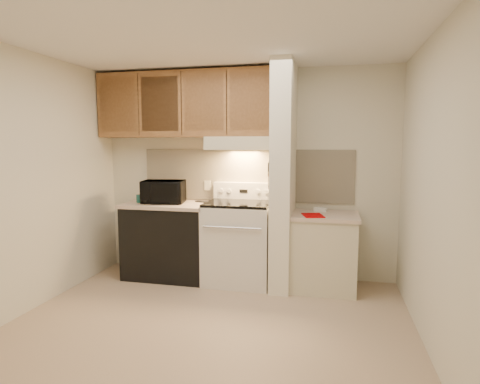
% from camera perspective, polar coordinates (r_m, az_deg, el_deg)
% --- Properties ---
extents(floor, '(3.60, 3.60, 0.00)m').
position_cam_1_polar(floor, '(3.82, -4.27, -18.19)').
color(floor, tan).
rests_on(floor, ground).
extents(ceiling, '(3.60, 3.60, 0.00)m').
position_cam_1_polar(ceiling, '(3.58, -4.65, 21.15)').
color(ceiling, white).
rests_on(ceiling, wall_back).
extents(wall_back, '(3.60, 2.50, 0.02)m').
position_cam_1_polar(wall_back, '(4.93, 0.77, 2.58)').
color(wall_back, beige).
rests_on(wall_back, floor).
extents(wall_left, '(0.02, 3.00, 2.50)m').
position_cam_1_polar(wall_left, '(4.37, -27.60, 1.26)').
color(wall_left, beige).
rests_on(wall_left, floor).
extents(wall_right, '(0.02, 3.00, 2.50)m').
position_cam_1_polar(wall_right, '(3.41, 25.79, 0.02)').
color(wall_right, beige).
rests_on(wall_right, floor).
extents(backsplash, '(2.60, 0.02, 0.63)m').
position_cam_1_polar(backsplash, '(4.92, 0.74, 2.39)').
color(backsplash, '#FAECCA').
rests_on(backsplash, wall_back).
extents(range_body, '(0.76, 0.65, 0.92)m').
position_cam_1_polar(range_body, '(4.72, -0.14, -7.33)').
color(range_body, silver).
rests_on(range_body, floor).
extents(oven_window, '(0.50, 0.01, 0.30)m').
position_cam_1_polar(oven_window, '(4.41, -1.08, -7.81)').
color(oven_window, black).
rests_on(oven_window, range_body).
extents(oven_handle, '(0.65, 0.02, 0.02)m').
position_cam_1_polar(oven_handle, '(4.33, -1.21, -5.11)').
color(oven_handle, silver).
rests_on(oven_handle, range_body).
extents(cooktop, '(0.74, 0.64, 0.03)m').
position_cam_1_polar(cooktop, '(4.63, -0.14, -1.62)').
color(cooktop, black).
rests_on(cooktop, range_body).
extents(range_backguard, '(0.76, 0.08, 0.20)m').
position_cam_1_polar(range_backguard, '(4.89, 0.62, 0.19)').
color(range_backguard, silver).
rests_on(range_backguard, range_body).
extents(range_display, '(0.10, 0.01, 0.04)m').
position_cam_1_polar(range_display, '(4.85, 0.51, 0.13)').
color(range_display, black).
rests_on(range_display, range_backguard).
extents(range_knob_left_outer, '(0.05, 0.02, 0.05)m').
position_cam_1_polar(range_knob_left_outer, '(4.91, -2.69, 0.21)').
color(range_knob_left_outer, silver).
rests_on(range_knob_left_outer, range_backguard).
extents(range_knob_left_inner, '(0.05, 0.02, 0.05)m').
position_cam_1_polar(range_knob_left_inner, '(4.89, -1.56, 0.18)').
color(range_knob_left_inner, silver).
rests_on(range_knob_left_inner, range_backguard).
extents(range_knob_right_inner, '(0.05, 0.02, 0.05)m').
position_cam_1_polar(range_knob_right_inner, '(4.81, 2.60, 0.07)').
color(range_knob_right_inner, silver).
rests_on(range_knob_right_inner, range_backguard).
extents(range_knob_right_outer, '(0.05, 0.02, 0.05)m').
position_cam_1_polar(range_knob_right_outer, '(4.79, 3.77, 0.04)').
color(range_knob_right_outer, silver).
rests_on(range_knob_right_outer, range_backguard).
extents(dishwasher_front, '(1.00, 0.63, 0.87)m').
position_cam_1_polar(dishwasher_front, '(5.00, -10.05, -6.92)').
color(dishwasher_front, black).
rests_on(dishwasher_front, floor).
extents(left_countertop, '(1.04, 0.67, 0.04)m').
position_cam_1_polar(left_countertop, '(4.92, -10.16, -1.76)').
color(left_countertop, beige).
rests_on(left_countertop, dishwasher_front).
extents(spoon_rest, '(0.23, 0.15, 0.02)m').
position_cam_1_polar(spoon_rest, '(4.90, -5.21, -1.38)').
color(spoon_rest, black).
rests_on(spoon_rest, left_countertop).
extents(teal_jar, '(0.11, 0.11, 0.10)m').
position_cam_1_polar(teal_jar, '(5.02, -14.05, -0.91)').
color(teal_jar, '#1D5E5B').
rests_on(teal_jar, left_countertop).
extents(outlet, '(0.08, 0.01, 0.12)m').
position_cam_1_polar(outlet, '(5.04, -4.63, 0.94)').
color(outlet, beige).
rests_on(outlet, backsplash).
extents(microwave, '(0.54, 0.41, 0.27)m').
position_cam_1_polar(microwave, '(4.90, -10.82, 0.03)').
color(microwave, black).
rests_on(microwave, left_countertop).
extents(partition_pillar, '(0.22, 0.70, 2.50)m').
position_cam_1_polar(partition_pillar, '(4.50, 6.19, 2.13)').
color(partition_pillar, white).
rests_on(partition_pillar, floor).
extents(pillar_trim, '(0.01, 0.70, 0.04)m').
position_cam_1_polar(pillar_trim, '(4.51, 4.73, 2.80)').
color(pillar_trim, olive).
rests_on(pillar_trim, partition_pillar).
extents(knife_strip, '(0.02, 0.42, 0.04)m').
position_cam_1_polar(knife_strip, '(4.46, 4.56, 3.01)').
color(knife_strip, black).
rests_on(knife_strip, partition_pillar).
extents(knife_blade_a, '(0.01, 0.03, 0.16)m').
position_cam_1_polar(knife_blade_a, '(4.31, 4.08, 1.55)').
color(knife_blade_a, silver).
rests_on(knife_blade_a, knife_strip).
extents(knife_handle_a, '(0.02, 0.02, 0.10)m').
position_cam_1_polar(knife_handle_a, '(4.31, 4.12, 3.55)').
color(knife_handle_a, black).
rests_on(knife_handle_a, knife_strip).
extents(knife_blade_b, '(0.01, 0.04, 0.18)m').
position_cam_1_polar(knife_blade_b, '(4.41, 4.27, 1.54)').
color(knife_blade_b, silver).
rests_on(knife_blade_b, knife_strip).
extents(knife_handle_b, '(0.02, 0.02, 0.10)m').
position_cam_1_polar(knife_handle_b, '(4.38, 4.26, 3.60)').
color(knife_handle_b, black).
rests_on(knife_handle_b, knife_strip).
extents(knife_blade_c, '(0.01, 0.04, 0.20)m').
position_cam_1_polar(knife_blade_c, '(4.48, 4.41, 1.49)').
color(knife_blade_c, silver).
rests_on(knife_blade_c, knife_strip).
extents(knife_handle_c, '(0.02, 0.02, 0.10)m').
position_cam_1_polar(knife_handle_c, '(4.46, 4.42, 3.66)').
color(knife_handle_c, black).
rests_on(knife_handle_c, knife_strip).
extents(knife_blade_d, '(0.01, 0.04, 0.16)m').
position_cam_1_polar(knife_blade_d, '(4.54, 4.54, 1.82)').
color(knife_blade_d, silver).
rests_on(knife_blade_d, knife_strip).
extents(knife_handle_d, '(0.02, 0.02, 0.10)m').
position_cam_1_polar(knife_handle_d, '(4.54, 4.56, 3.71)').
color(knife_handle_d, black).
rests_on(knife_handle_d, knife_strip).
extents(knife_blade_e, '(0.01, 0.04, 0.18)m').
position_cam_1_polar(knife_blade_e, '(4.63, 4.70, 1.79)').
color(knife_blade_e, silver).
rests_on(knife_blade_e, knife_strip).
extents(knife_handle_e, '(0.02, 0.02, 0.10)m').
position_cam_1_polar(knife_handle_e, '(4.61, 4.71, 3.76)').
color(knife_handle_e, black).
rests_on(knife_handle_e, knife_strip).
extents(oven_mitt, '(0.03, 0.11, 0.25)m').
position_cam_1_polar(oven_mitt, '(4.69, 4.82, 1.33)').
color(oven_mitt, slate).
rests_on(oven_mitt, partition_pillar).
extents(right_cab_base, '(0.70, 0.60, 0.81)m').
position_cam_1_polar(right_cab_base, '(4.62, 11.79, -8.52)').
color(right_cab_base, beige).
rests_on(right_cab_base, floor).
extents(right_countertop, '(0.74, 0.64, 0.04)m').
position_cam_1_polar(right_countertop, '(4.52, 11.92, -3.32)').
color(right_countertop, beige).
rests_on(right_countertop, right_cab_base).
extents(red_folder, '(0.27, 0.32, 0.01)m').
position_cam_1_polar(red_folder, '(4.37, 10.33, -3.29)').
color(red_folder, '#AF0001').
rests_on(red_folder, right_countertop).
extents(white_box, '(0.16, 0.12, 0.04)m').
position_cam_1_polar(white_box, '(4.70, 11.37, -2.45)').
color(white_box, white).
rests_on(white_box, right_countertop).
extents(range_hood, '(0.78, 0.44, 0.15)m').
position_cam_1_polar(range_hood, '(4.70, 0.21, 6.95)').
color(range_hood, beige).
rests_on(range_hood, upper_cabinets).
extents(hood_lip, '(0.78, 0.04, 0.06)m').
position_cam_1_polar(hood_lip, '(4.50, -0.39, 6.38)').
color(hood_lip, beige).
rests_on(hood_lip, range_hood).
extents(upper_cabinets, '(2.18, 0.33, 0.77)m').
position_cam_1_polar(upper_cabinets, '(4.96, -7.65, 12.20)').
color(upper_cabinets, olive).
rests_on(upper_cabinets, wall_back).
extents(cab_door_a, '(0.46, 0.01, 0.63)m').
position_cam_1_polar(cab_door_a, '(5.16, -17.00, 11.75)').
color(cab_door_a, olive).
rests_on(cab_door_a, upper_cabinets).
extents(cab_gap_a, '(0.01, 0.01, 0.73)m').
position_cam_1_polar(cab_gap_a, '(5.04, -14.25, 11.97)').
color(cab_gap_a, black).
rests_on(cab_gap_a, upper_cabinets).
extents(cab_door_b, '(0.46, 0.01, 0.63)m').
position_cam_1_polar(cab_door_b, '(4.92, -11.36, 12.18)').
color(cab_door_b, olive).
rests_on(cab_door_b, upper_cabinets).
extents(cab_gap_b, '(0.01, 0.01, 0.73)m').
position_cam_1_polar(cab_gap_b, '(4.81, -8.33, 12.36)').
color(cab_gap_b, black).
rests_on(cab_gap_b, upper_cabinets).
extents(cab_door_c, '(0.46, 0.01, 0.63)m').
position_cam_1_polar(cab_door_c, '(4.72, -5.17, 12.51)').
color(cab_door_c, olive).
rests_on(cab_door_c, upper_cabinets).
extents(cab_gap_c, '(0.01, 0.01, 0.73)m').
position_cam_1_polar(cab_gap_c, '(4.65, -1.90, 12.63)').
color(cab_gap_c, black).
rests_on(cab_gap_c, upper_cabinets).
extents(cab_door_d, '(0.46, 0.01, 0.63)m').
position_cam_1_polar(cab_door_d, '(4.59, 1.48, 12.71)').
color(cab_door_d, olive).
rests_on(cab_door_d, upper_cabinets).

